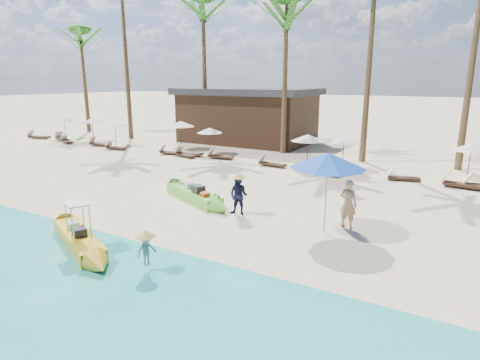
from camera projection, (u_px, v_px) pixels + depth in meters
The scene contains 35 objects.
ground at pixel (206, 223), 14.36m from camera, with size 240.00×240.00×0.00m, color beige.
wet_sand_strip at pixel (94, 282), 10.16m from camera, with size 240.00×4.50×0.01m, color tan.
green_canoe at pixel (193, 194), 17.03m from camera, with size 5.39×2.73×0.73m.
yellow_canoe at pixel (78, 239), 12.30m from camera, with size 5.29×2.72×1.47m.
tourist at pixel (348, 204), 13.70m from camera, with size 0.62×0.41×1.71m, color tan.
vendor_green at pixel (239, 196), 15.04m from camera, with size 0.73×0.57×1.50m, color #131A36.
vendor_yellow at pixel (146, 250), 10.60m from camera, with size 0.56×0.32×0.87m, color gray.
blue_umbrella at pixel (328, 161), 13.02m from camera, with size 2.50×2.50×2.69m.
resort_parasol_0 at pixel (64, 119), 34.28m from camera, with size 1.79×1.79×1.84m.
lounger_0_left at pixel (38, 136), 34.56m from camera, with size 2.04×1.21×0.66m.
lounger_0_right at pixel (62, 138), 33.52m from camera, with size 1.94×1.13×0.63m.
resort_parasol_1 at pixel (92, 121), 32.87m from camera, with size 1.82×1.82×1.88m.
lounger_1_left at pixel (66, 141), 32.17m from camera, with size 1.70×1.02×0.55m.
lounger_1_right at pixel (99, 143), 30.82m from camera, with size 1.91×0.76×0.63m.
resort_parasol_2 at pixel (115, 124), 30.36m from camera, with size 1.85×1.85×1.91m.
lounger_2_left at pixel (115, 147), 29.21m from camera, with size 1.69×0.70×0.56m.
resort_parasol_3 at pixel (181, 124), 28.88m from camera, with size 2.01×2.01×2.07m.
lounger_3_left at pixel (170, 152), 27.32m from camera, with size 1.71×0.80×0.56m.
lounger_3_right at pixel (184, 154), 26.47m from camera, with size 1.77×0.93×0.58m.
resort_parasol_4 at pixel (210, 130), 27.06m from camera, with size 1.76×1.76×1.82m.
lounger_4_left at pixel (188, 153), 26.75m from camera, with size 2.00×1.04×0.65m.
lounger_4_right at pixel (219, 156), 25.84m from camera, with size 1.77×0.67×0.59m.
resort_parasol_5 at pixel (308, 138), 22.65m from camera, with size 1.92×1.92×1.98m.
lounger_5_left at pixel (271, 163), 23.63m from camera, with size 1.78×0.70×0.59m.
resort_parasol_6 at pixel (344, 140), 22.02m from camera, with size 1.89×1.89×1.95m.
lounger_6_left at pixel (322, 169), 22.08m from camera, with size 1.91×0.78×0.63m.
lounger_6_right at pixel (325, 171), 21.51m from camera, with size 1.71×1.01×0.56m.
resort_parasol_7 at pixel (471, 147), 19.95m from camera, with size 1.84×1.84×1.89m.
lounger_7_left at pixel (401, 177), 20.31m from camera, with size 1.71×0.93×0.55m.
lounger_7_right at pixel (462, 184), 18.89m from camera, with size 1.99×0.80×0.66m.
palm_0 at pixel (81, 45), 37.32m from camera, with size 2.08×2.08×9.90m.
palm_1 at pixel (122, 4), 32.06m from camera, with size 2.08×2.08×13.60m.
palm_2 at pixel (203, 21), 29.84m from camera, with size 2.08×2.08×11.33m.
palm_3 at pixel (286, 22), 25.88m from camera, with size 2.08×2.08×10.52m.
pavilion_west at pixel (247, 115), 32.40m from camera, with size 10.80×6.60×4.30m.
Camera 1 is at (7.83, -11.13, 5.00)m, focal length 30.00 mm.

